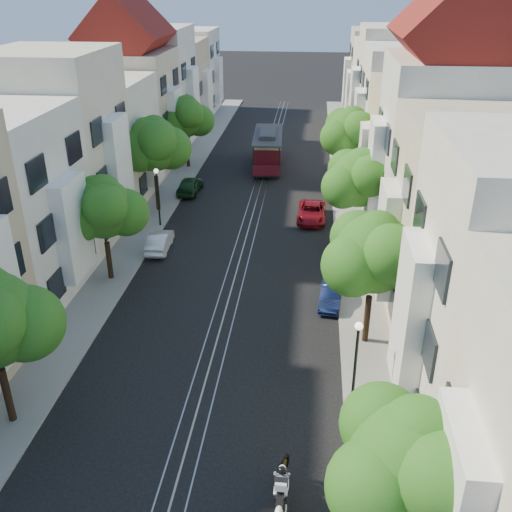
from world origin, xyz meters
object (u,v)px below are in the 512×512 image
(tree_e_b, at_px, (375,255))
(sportbike_rider, at_px, (281,486))
(parked_car_e_far, at_px, (312,212))
(tree_e_c, at_px, (359,180))
(tree_e_a, at_px, (412,464))
(tree_w_c, at_px, (154,145))
(lamp_west, at_px, (157,189))
(tree_e_d, at_px, (351,133))
(cable_car, at_px, (268,147))
(lamp_east, at_px, (356,354))
(tree_w_b, at_px, (104,210))
(parked_car_e_mid, at_px, (331,295))
(tree_w_d, at_px, (186,118))
(parked_car_w_mid, at_px, (160,241))
(parked_car_w_far, at_px, (190,185))

(tree_e_b, height_order, sportbike_rider, tree_e_b)
(parked_car_e_far, bearing_deg, tree_e_c, -54.89)
(tree_e_a, bearing_deg, tree_e_b, 90.00)
(tree_w_c, xyz_separation_m, lamp_west, (0.84, -2.98, -2.22))
(tree_e_d, xyz_separation_m, cable_car, (-7.11, 5.92, -3.00))
(tree_e_b, xyz_separation_m, lamp_east, (-0.96, -4.98, -1.89))
(tree_w_c, relative_size, cable_car, 0.85)
(tree_w_b, bearing_deg, cable_car, 72.35)
(tree_e_d, bearing_deg, tree_e_a, -90.00)
(tree_e_d, height_order, parked_car_e_far, tree_e_d)
(tree_w_c, bearing_deg, cable_car, 58.54)
(tree_w_c, distance_m, lamp_east, 25.01)
(lamp_west, distance_m, sportbike_rider, 25.09)
(sportbike_rider, relative_size, parked_car_e_mid, 0.73)
(tree_w_b, relative_size, parked_car_e_far, 1.45)
(tree_w_d, relative_size, lamp_east, 1.57)
(tree_e_c, distance_m, tree_w_b, 15.60)
(tree_e_b, distance_m, lamp_west, 18.90)
(lamp_west, xyz_separation_m, parked_car_w_mid, (0.94, -3.73, -2.26))
(tree_w_c, relative_size, parked_car_w_mid, 1.98)
(lamp_west, bearing_deg, tree_e_b, -43.85)
(tree_e_b, height_order, tree_e_c, tree_e_b)
(tree_w_d, bearing_deg, tree_w_c, -90.00)
(tree_e_a, xyz_separation_m, parked_car_w_mid, (-12.62, 21.29, -3.81))
(tree_e_a, xyz_separation_m, lamp_west, (-13.56, 25.02, -1.55))
(tree_w_d, height_order, parked_car_w_far, tree_w_d)
(parked_car_e_mid, xyz_separation_m, parked_car_w_far, (-11.20, 16.63, 0.15))
(tree_e_d, distance_m, lamp_west, 16.39)
(tree_e_b, distance_m, parked_car_e_mid, 5.73)
(tree_e_b, distance_m, tree_e_c, 11.00)
(lamp_west, height_order, cable_car, lamp_west)
(cable_car, xyz_separation_m, parked_car_w_mid, (-5.51, -18.62, -1.28))
(lamp_west, bearing_deg, tree_e_d, 33.50)
(tree_e_a, xyz_separation_m, sportbike_rider, (-3.54, 2.11, -3.56))
(parked_car_w_far, bearing_deg, tree_e_a, 113.59)
(parked_car_w_mid, height_order, parked_car_w_far, parked_car_w_far)
(tree_e_a, distance_m, lamp_west, 28.51)
(tree_w_c, height_order, tree_w_d, tree_w_c)
(tree_w_b, xyz_separation_m, parked_car_w_mid, (1.78, 4.29, -3.81))
(lamp_west, height_order, parked_car_w_mid, lamp_west)
(lamp_east, relative_size, parked_car_e_mid, 1.29)
(cable_car, bearing_deg, tree_e_d, -42.41)
(tree_e_c, xyz_separation_m, lamp_east, (-0.96, -15.98, -1.75))
(tree_e_c, height_order, parked_car_e_mid, tree_e_c)
(parked_car_e_mid, bearing_deg, parked_car_w_mid, 157.87)
(sportbike_rider, bearing_deg, parked_car_w_far, 108.35)
(lamp_west, bearing_deg, parked_car_e_far, 12.29)
(cable_car, bearing_deg, sportbike_rider, -87.25)
(parked_car_e_far, relative_size, parked_car_w_mid, 1.21)
(tree_e_a, relative_size, tree_w_b, 1.00)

